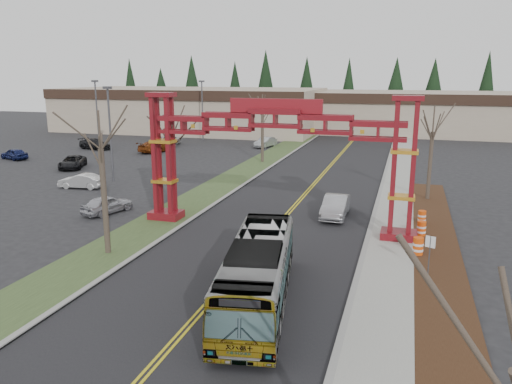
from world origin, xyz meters
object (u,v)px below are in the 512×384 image
at_px(parked_car_mid_b, 14,154).
at_px(parked_car_far_a, 265,142).
at_px(parked_car_far_b, 170,140).
at_px(light_pole_far, 202,106).
at_px(barrel_mid, 421,229).
at_px(barrel_south, 418,247).
at_px(bare_tree_median_mid, 172,135).
at_px(bare_tree_median_near, 101,150).
at_px(parked_car_near_b, 81,181).
at_px(bare_tree_right_far, 433,132).
at_px(street_sign, 430,248).
at_px(parked_car_far_c, 95,144).
at_px(parked_car_near_c, 72,162).
at_px(transit_bus, 258,273).
at_px(barrel_north, 422,218).
at_px(retail_building_east, 421,112).
at_px(retail_building_west, 192,109).
at_px(parked_car_mid_a, 156,146).
at_px(light_pole_mid, 97,110).
at_px(silver_sedan, 335,207).
at_px(parked_car_near_a, 107,204).
at_px(gateway_arch, 275,140).
at_px(light_pole_near, 110,127).
at_px(bare_tree_median_far, 262,115).

relative_size(parked_car_mid_b, parked_car_far_a, 0.93).
distance_m(parked_car_far_b, light_pole_far, 8.37).
distance_m(light_pole_far, barrel_mid, 51.18).
bearing_deg(barrel_south, parked_car_mid_b, 156.48).
xyz_separation_m(parked_car_far_b, bare_tree_median_mid, (16.84, -32.89, 5.11)).
height_order(bare_tree_median_near, barrel_south, bare_tree_median_near).
distance_m(parked_car_near_b, bare_tree_right_far, 30.63).
bearing_deg(parked_car_far_b, street_sign, 116.32).
bearing_deg(bare_tree_right_far, parked_car_mid_b, 172.34).
relative_size(parked_car_far_c, barrel_south, 4.42).
xyz_separation_m(parked_car_near_c, parked_car_far_b, (2.03, 19.47, 0.08)).
distance_m(transit_bus, parked_car_far_b, 52.75).
bearing_deg(bare_tree_median_mid, transit_bus, -50.72).
distance_m(street_sign, barrel_north, 9.49).
xyz_separation_m(parked_car_mid_b, street_sign, (46.82, -23.14, 0.89)).
bearing_deg(bare_tree_right_far, retail_building_east, 90.00).
distance_m(transit_bus, barrel_mid, 14.12).
relative_size(retail_building_west, parked_car_far_c, 9.35).
height_order(parked_car_near_c, parked_car_mid_a, parked_car_mid_a).
bearing_deg(bare_tree_median_mid, barrel_south, -12.95).
height_order(parked_car_near_c, bare_tree_right_far, bare_tree_right_far).
relative_size(parked_car_far_a, light_pole_mid, 0.46).
bearing_deg(parked_car_mid_b, parked_car_mid_a, 144.54).
relative_size(parked_car_near_c, light_pole_far, 0.54).
xyz_separation_m(light_pole_mid, light_pole_far, (8.93, 14.37, -0.11)).
distance_m(transit_bus, silver_sedan, 15.19).
distance_m(parked_car_near_b, bare_tree_median_near, 19.14).
relative_size(parked_car_near_a, bare_tree_median_mid, 0.49).
relative_size(gateway_arch, parked_car_far_b, 3.31).
relative_size(retail_building_east, light_pole_near, 4.23).
relative_size(gateway_arch, bare_tree_right_far, 2.38).
bearing_deg(parked_car_mid_b, light_pole_mid, 164.50).
bearing_deg(bare_tree_median_mid, parked_car_mid_a, 120.52).
bearing_deg(retail_building_east, parked_car_mid_a, -134.51).
xyz_separation_m(transit_bus, light_pole_far, (-24.59, 51.95, 3.76)).
bearing_deg(parked_car_far_a, bare_tree_median_mid, -71.38).
height_order(retail_building_east, parked_car_mid_b, retail_building_east).
xyz_separation_m(silver_sedan, parked_car_far_b, (-28.30, 30.20, -0.01)).
height_order(parked_car_near_c, bare_tree_median_near, bare_tree_median_near).
distance_m(parked_car_mid_b, parked_car_far_b, 20.76).
bearing_deg(bare_tree_median_mid, light_pole_far, 110.05).
bearing_deg(parked_car_near_b, transit_bus, 44.74).
xyz_separation_m(retail_building_west, parked_car_far_b, (5.16, -19.68, -3.00)).
relative_size(parked_car_near_b, bare_tree_median_far, 0.51).
distance_m(retail_building_east, barrel_north, 58.12).
bearing_deg(parked_car_mid_b, light_pole_near, 86.10).
bearing_deg(bare_tree_median_far, barrel_south, -57.71).
distance_m(parked_car_mid_a, barrel_north, 40.74).
height_order(parked_car_far_b, barrel_mid, parked_car_far_b).
bearing_deg(gateway_arch, barrel_mid, 6.58).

